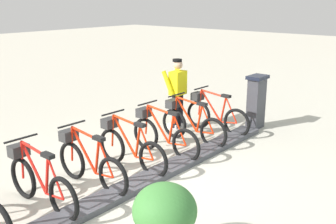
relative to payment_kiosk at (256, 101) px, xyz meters
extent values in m
plane|color=#BCB7A5|center=(-0.05, 3.93, -0.67)|extent=(60.00, 60.00, 0.00)
cube|color=#47474C|center=(-0.05, 3.93, -0.62)|extent=(0.44, 7.25, 0.10)
cube|color=#38383D|center=(0.00, 0.00, -0.07)|extent=(0.28, 0.44, 1.20)
cube|color=#194C8C|center=(0.15, 0.00, 0.28)|extent=(0.03, 0.30, 0.40)
cube|color=black|center=(0.00, 0.00, 0.57)|extent=(0.36, 0.52, 0.08)
torus|color=black|center=(-0.03, 0.91, -0.33)|extent=(0.67, 0.07, 0.67)
torus|color=black|center=(1.02, 0.90, -0.33)|extent=(0.67, 0.07, 0.67)
cylinder|color=red|center=(0.68, 0.90, -0.05)|extent=(0.60, 0.05, 0.70)
cylinder|color=red|center=(0.34, 0.91, -0.09)|extent=(0.16, 0.05, 0.61)
cylinder|color=red|center=(0.62, 0.90, 0.25)|extent=(0.69, 0.05, 0.11)
cylinder|color=red|center=(0.18, 0.91, -0.36)|extent=(0.43, 0.04, 0.09)
cylinder|color=red|center=(0.12, 0.91, -0.06)|extent=(0.33, 0.03, 0.56)
cylinder|color=red|center=(0.99, 0.90, -0.02)|extent=(0.10, 0.04, 0.62)
cube|color=black|center=(0.28, 0.91, 0.24)|extent=(0.22, 0.10, 0.06)
cylinder|color=black|center=(0.96, 0.90, 0.33)|extent=(0.04, 0.54, 0.03)
cube|color=#2D2D2D|center=(1.07, 0.90, 0.11)|extent=(0.20, 0.28, 0.18)
torus|color=black|center=(-0.03, 1.83, -0.33)|extent=(0.67, 0.07, 0.67)
torus|color=black|center=(1.02, 1.82, -0.33)|extent=(0.67, 0.07, 0.67)
cylinder|color=red|center=(0.68, 1.82, -0.05)|extent=(0.60, 0.05, 0.70)
cylinder|color=red|center=(0.34, 1.83, -0.09)|extent=(0.16, 0.05, 0.61)
cylinder|color=red|center=(0.62, 1.83, 0.25)|extent=(0.69, 0.05, 0.11)
cylinder|color=red|center=(0.18, 1.83, -0.36)|extent=(0.43, 0.04, 0.09)
cylinder|color=red|center=(0.12, 1.83, -0.06)|extent=(0.33, 0.03, 0.56)
cylinder|color=red|center=(0.99, 1.82, -0.02)|extent=(0.10, 0.04, 0.62)
cube|color=black|center=(0.28, 1.83, 0.24)|extent=(0.22, 0.10, 0.06)
cylinder|color=black|center=(0.96, 1.82, 0.33)|extent=(0.04, 0.54, 0.03)
cube|color=#2D2D2D|center=(1.07, 1.82, 0.11)|extent=(0.20, 0.28, 0.18)
torus|color=black|center=(-0.03, 2.75, -0.33)|extent=(0.67, 0.07, 0.67)
torus|color=black|center=(1.02, 2.74, -0.33)|extent=(0.67, 0.07, 0.67)
cylinder|color=red|center=(0.68, 2.75, -0.05)|extent=(0.60, 0.05, 0.70)
cylinder|color=red|center=(0.34, 2.75, -0.09)|extent=(0.16, 0.05, 0.61)
cylinder|color=red|center=(0.62, 2.75, 0.25)|extent=(0.69, 0.05, 0.11)
cylinder|color=red|center=(0.18, 2.75, -0.36)|extent=(0.43, 0.04, 0.09)
cylinder|color=red|center=(0.12, 2.75, -0.06)|extent=(0.33, 0.03, 0.56)
cylinder|color=red|center=(0.99, 2.74, -0.02)|extent=(0.10, 0.04, 0.62)
cube|color=black|center=(0.28, 2.75, 0.24)|extent=(0.22, 0.10, 0.06)
cylinder|color=black|center=(0.96, 2.74, 0.33)|extent=(0.04, 0.54, 0.03)
cube|color=#2D2D2D|center=(1.07, 2.74, 0.11)|extent=(0.20, 0.28, 0.18)
torus|color=black|center=(-0.03, 3.67, -0.33)|extent=(0.67, 0.07, 0.67)
torus|color=black|center=(1.02, 3.67, -0.33)|extent=(0.67, 0.07, 0.67)
cylinder|color=red|center=(0.68, 3.67, -0.05)|extent=(0.60, 0.05, 0.70)
cylinder|color=red|center=(0.34, 3.67, -0.09)|extent=(0.16, 0.05, 0.61)
cylinder|color=red|center=(0.62, 3.67, 0.25)|extent=(0.69, 0.05, 0.11)
cylinder|color=red|center=(0.18, 3.67, -0.36)|extent=(0.43, 0.04, 0.09)
cylinder|color=red|center=(0.12, 3.67, -0.06)|extent=(0.33, 0.03, 0.56)
cylinder|color=red|center=(0.99, 3.67, -0.02)|extent=(0.10, 0.04, 0.62)
cube|color=black|center=(0.28, 3.67, 0.24)|extent=(0.22, 0.10, 0.06)
cylinder|color=black|center=(0.96, 3.67, 0.33)|extent=(0.04, 0.54, 0.03)
cube|color=#2D2D2D|center=(1.07, 3.67, 0.11)|extent=(0.20, 0.28, 0.18)
torus|color=black|center=(-0.03, 4.60, -0.33)|extent=(0.67, 0.07, 0.67)
torus|color=black|center=(1.02, 4.59, -0.33)|extent=(0.67, 0.07, 0.67)
cylinder|color=red|center=(0.68, 4.59, -0.05)|extent=(0.60, 0.05, 0.70)
cylinder|color=red|center=(0.34, 4.59, -0.09)|extent=(0.16, 0.05, 0.61)
cylinder|color=red|center=(0.62, 4.59, 0.25)|extent=(0.69, 0.05, 0.11)
cylinder|color=red|center=(0.18, 4.59, -0.36)|extent=(0.43, 0.04, 0.09)
cylinder|color=red|center=(0.12, 4.60, -0.06)|extent=(0.33, 0.03, 0.56)
cylinder|color=red|center=(0.99, 4.59, -0.02)|extent=(0.10, 0.04, 0.62)
cube|color=black|center=(0.28, 4.59, 0.24)|extent=(0.22, 0.10, 0.06)
cylinder|color=black|center=(0.96, 4.59, 0.33)|extent=(0.04, 0.54, 0.03)
cube|color=#2D2D2D|center=(1.07, 4.59, 0.11)|extent=(0.20, 0.28, 0.18)
torus|color=black|center=(-0.03, 5.52, -0.33)|extent=(0.67, 0.07, 0.67)
torus|color=black|center=(1.02, 5.51, -0.33)|extent=(0.67, 0.07, 0.67)
cylinder|color=red|center=(0.68, 5.51, -0.05)|extent=(0.60, 0.05, 0.70)
cylinder|color=red|center=(0.34, 5.52, -0.09)|extent=(0.16, 0.05, 0.61)
cylinder|color=red|center=(0.62, 5.51, 0.25)|extent=(0.69, 0.05, 0.11)
cylinder|color=red|center=(0.18, 5.52, -0.36)|extent=(0.43, 0.04, 0.09)
cylinder|color=red|center=(0.12, 5.52, -0.06)|extent=(0.33, 0.03, 0.56)
cylinder|color=red|center=(0.99, 5.51, -0.02)|extent=(0.10, 0.04, 0.62)
cube|color=black|center=(0.28, 5.52, 0.24)|extent=(0.22, 0.10, 0.06)
cylinder|color=black|center=(0.96, 5.51, 0.33)|extent=(0.04, 0.54, 0.03)
cube|color=#2D2D2D|center=(1.07, 5.51, 0.11)|extent=(0.20, 0.28, 0.18)
cube|color=white|center=(1.49, 1.30, -0.62)|extent=(0.27, 0.13, 0.10)
cube|color=white|center=(1.38, 1.08, -0.62)|extent=(0.27, 0.13, 0.10)
cylinder|color=black|center=(1.43, 1.29, -0.24)|extent=(0.15, 0.15, 0.82)
cylinder|color=black|center=(1.44, 1.09, -0.24)|extent=(0.15, 0.15, 0.82)
cube|color=yellow|center=(1.44, 1.19, 0.43)|extent=(0.28, 0.41, 0.56)
cylinder|color=yellow|center=(1.52, 1.46, 0.46)|extent=(0.34, 0.12, 0.57)
cylinder|color=yellow|center=(1.55, 0.94, 0.46)|extent=(0.34, 0.12, 0.57)
sphere|color=tan|center=(1.44, 1.19, 0.86)|extent=(0.22, 0.22, 0.22)
cylinder|color=black|center=(1.46, 1.19, 0.96)|extent=(0.22, 0.22, 0.06)
ellipsoid|color=#3C7A35|center=(-1.65, 5.26, -0.02)|extent=(0.76, 0.76, 0.64)
camera|label=1|loc=(-4.37, 8.40, 2.35)|focal=42.90mm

